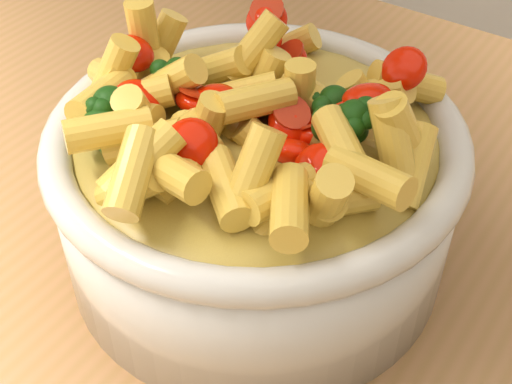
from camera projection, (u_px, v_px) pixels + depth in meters
The scene contains 2 objects.
serving_bowl at pixel (256, 190), 0.45m from camera, with size 0.25×0.25×0.11m.
pasta_salad at pixel (256, 102), 0.40m from camera, with size 0.20×0.20×0.04m.
Camera 1 is at (0.14, -0.25, 1.25)m, focal length 50.00 mm.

